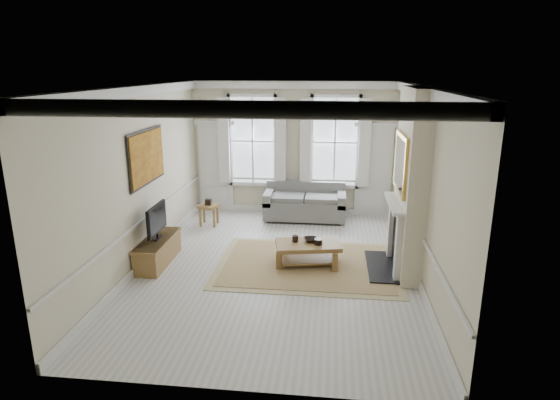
# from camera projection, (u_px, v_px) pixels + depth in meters

# --- Properties ---
(floor) EXTENTS (7.20, 7.20, 0.00)m
(floor) POSITION_uv_depth(u_px,v_px,m) (277.00, 267.00, 9.01)
(floor) COLOR #B7B5AD
(floor) RESTS_ON ground
(ceiling) EXTENTS (7.20, 7.20, 0.00)m
(ceiling) POSITION_uv_depth(u_px,v_px,m) (277.00, 86.00, 8.08)
(ceiling) COLOR white
(ceiling) RESTS_ON back_wall
(back_wall) EXTENTS (5.20, 0.00, 5.20)m
(back_wall) POSITION_uv_depth(u_px,v_px,m) (294.00, 149.00, 11.98)
(back_wall) COLOR beige
(back_wall) RESTS_ON floor
(left_wall) EXTENTS (0.00, 7.20, 7.20)m
(left_wall) POSITION_uv_depth(u_px,v_px,m) (140.00, 178.00, 8.82)
(left_wall) COLOR beige
(left_wall) RESTS_ON floor
(right_wall) EXTENTS (0.00, 7.20, 7.20)m
(right_wall) POSITION_uv_depth(u_px,v_px,m) (423.00, 186.00, 8.26)
(right_wall) COLOR beige
(right_wall) RESTS_ON floor
(window_left) EXTENTS (1.26, 0.20, 2.20)m
(window_left) POSITION_uv_depth(u_px,v_px,m) (253.00, 141.00, 11.99)
(window_left) COLOR #B2BCC6
(window_left) RESTS_ON back_wall
(window_right) EXTENTS (1.26, 0.20, 2.20)m
(window_right) POSITION_uv_depth(u_px,v_px,m) (335.00, 142.00, 11.77)
(window_right) COLOR #B2BCC6
(window_right) RESTS_ON back_wall
(door_left) EXTENTS (0.90, 0.08, 2.30)m
(door_left) POSITION_uv_depth(u_px,v_px,m) (216.00, 168.00, 12.32)
(door_left) COLOR silver
(door_left) RESTS_ON floor
(door_right) EXTENTS (0.90, 0.08, 2.30)m
(door_right) POSITION_uv_depth(u_px,v_px,m) (374.00, 172.00, 11.87)
(door_right) COLOR silver
(door_right) RESTS_ON floor
(painting) EXTENTS (0.05, 1.66, 1.06)m
(painting) POSITION_uv_depth(u_px,v_px,m) (147.00, 157.00, 9.01)
(painting) COLOR gold
(painting) RESTS_ON left_wall
(chimney_breast) EXTENTS (0.35, 1.70, 3.38)m
(chimney_breast) POSITION_uv_depth(u_px,v_px,m) (411.00, 183.00, 8.47)
(chimney_breast) COLOR beige
(chimney_breast) RESTS_ON floor
(hearth) EXTENTS (0.55, 1.50, 0.05)m
(hearth) POSITION_uv_depth(u_px,v_px,m) (382.00, 267.00, 8.97)
(hearth) COLOR black
(hearth) RESTS_ON floor
(fireplace) EXTENTS (0.21, 1.45, 1.33)m
(fireplace) POSITION_uv_depth(u_px,v_px,m) (395.00, 232.00, 8.76)
(fireplace) COLOR silver
(fireplace) RESTS_ON floor
(mirror) EXTENTS (0.06, 1.26, 1.06)m
(mirror) POSITION_uv_depth(u_px,v_px,m) (400.00, 163.00, 8.40)
(mirror) COLOR gold
(mirror) RESTS_ON chimney_breast
(sofa) EXTENTS (2.02, 0.98, 0.90)m
(sofa) POSITION_uv_depth(u_px,v_px,m) (305.00, 204.00, 11.84)
(sofa) COLOR #5B5B59
(sofa) RESTS_ON floor
(side_table) EXTENTS (0.52, 0.52, 0.51)m
(side_table) POSITION_uv_depth(u_px,v_px,m) (209.00, 209.00, 11.33)
(side_table) COLOR brown
(side_table) RESTS_ON floor
(rug) EXTENTS (3.50, 2.60, 0.02)m
(rug) POSITION_uv_depth(u_px,v_px,m) (308.00, 264.00, 9.11)
(rug) COLOR #8D6A48
(rug) RESTS_ON floor
(coffee_table) EXTENTS (1.33, 0.93, 0.46)m
(coffee_table) POSITION_uv_depth(u_px,v_px,m) (308.00, 247.00, 9.01)
(coffee_table) COLOR brown
(coffee_table) RESTS_ON rug
(ceramic_pot_a) EXTENTS (0.12, 0.12, 0.12)m
(ceramic_pot_a) POSITION_uv_depth(u_px,v_px,m) (295.00, 239.00, 9.05)
(ceramic_pot_a) COLOR black
(ceramic_pot_a) RESTS_ON coffee_table
(ceramic_pot_b) EXTENTS (0.15, 0.15, 0.11)m
(ceramic_pot_b) POSITION_uv_depth(u_px,v_px,m) (318.00, 242.00, 8.91)
(ceramic_pot_b) COLOR black
(ceramic_pot_b) RESTS_ON coffee_table
(bowl) EXTENTS (0.32, 0.32, 0.07)m
(bowl) POSITION_uv_depth(u_px,v_px,m) (311.00, 240.00, 9.07)
(bowl) COLOR black
(bowl) RESTS_ON coffee_table
(tv_stand) EXTENTS (0.46, 1.43, 0.51)m
(tv_stand) POSITION_uv_depth(u_px,v_px,m) (158.00, 251.00, 9.14)
(tv_stand) COLOR brown
(tv_stand) RESTS_ON floor
(tv) EXTENTS (0.08, 0.90, 0.68)m
(tv) POSITION_uv_depth(u_px,v_px,m) (157.00, 219.00, 8.96)
(tv) COLOR black
(tv) RESTS_ON tv_stand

